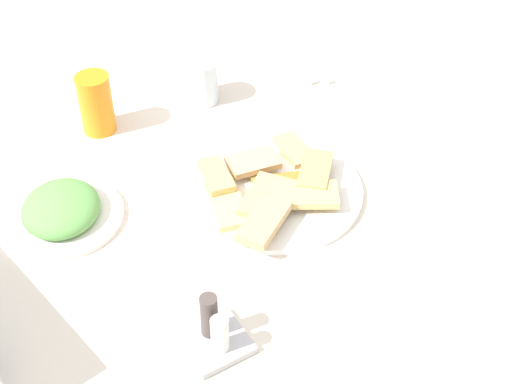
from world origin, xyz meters
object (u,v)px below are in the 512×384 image
at_px(salad_plate_greens, 61,211).
at_px(drinking_glass, 200,81).
at_px(fork, 312,60).
at_px(pide_platter, 273,189).
at_px(dining_table, 243,246).
at_px(paper_napkin, 305,64).
at_px(spoon, 298,64).
at_px(condiment_caddy, 215,333).
at_px(soda_can, 96,104).

xyz_separation_m(salad_plate_greens, drinking_glass, (0.21, -0.37, 0.03)).
bearing_deg(fork, pide_platter, 145.88).
height_order(dining_table, fork, fork).
bearing_deg(drinking_glass, paper_napkin, -87.77).
relative_size(pide_platter, spoon, 1.93).
bearing_deg(spoon, drinking_glass, 98.34).
height_order(salad_plate_greens, fork, salad_plate_greens).
distance_m(salad_plate_greens, paper_napkin, 0.67).
distance_m(pide_platter, salad_plate_greens, 0.37).
relative_size(paper_napkin, spoon, 0.91).
xyz_separation_m(fork, condiment_caddy, (-0.59, 0.55, 0.02)).
bearing_deg(dining_table, soda_can, 19.68).
bearing_deg(dining_table, condiment_caddy, 142.76).
bearing_deg(salad_plate_greens, fork, -71.61).
relative_size(drinking_glass, spoon, 0.57).
distance_m(drinking_glass, condiment_caddy, 0.63).
bearing_deg(fork, condiment_caddy, 144.39).
xyz_separation_m(soda_can, paper_napkin, (0.00, -0.49, -0.06)).
bearing_deg(fork, salad_plate_greens, 116.00).
bearing_deg(salad_plate_greens, paper_napkin, -71.13).
bearing_deg(drinking_glass, soda_can, 88.04).
bearing_deg(drinking_glass, dining_table, 164.95).
distance_m(soda_can, spoon, 0.47).
height_order(pide_platter, drinking_glass, drinking_glass).
bearing_deg(spoon, pide_platter, 147.70).
relative_size(dining_table, salad_plate_greens, 5.20).
relative_size(fork, spoon, 1.20).
xyz_separation_m(soda_can, condiment_caddy, (-0.58, 0.04, -0.04)).
bearing_deg(spoon, dining_table, 142.34).
height_order(soda_can, spoon, soda_can).
xyz_separation_m(pide_platter, salad_plate_greens, (0.13, 0.35, 0.00)).
distance_m(salad_plate_greens, drinking_glass, 0.43).
relative_size(pide_platter, condiment_caddy, 3.39).
distance_m(paper_napkin, fork, 0.02).
bearing_deg(condiment_caddy, fork, -43.22).
distance_m(dining_table, condiment_caddy, 0.30).
bearing_deg(pide_platter, spoon, -38.24).
distance_m(soda_can, drinking_glass, 0.22).
xyz_separation_m(paper_napkin, fork, (0.00, -0.02, 0.00)).
bearing_deg(pide_platter, condiment_caddy, 134.73).
distance_m(drinking_glass, spoon, 0.25).
xyz_separation_m(dining_table, fork, (0.36, -0.38, 0.09)).
height_order(dining_table, soda_can, soda_can).
distance_m(salad_plate_greens, condiment_caddy, 0.38).
bearing_deg(drinking_glass, condiment_caddy, 155.24).
distance_m(drinking_glass, paper_napkin, 0.27).
distance_m(spoon, condiment_caddy, 0.78).
height_order(pide_platter, condiment_caddy, condiment_caddy).
bearing_deg(spoon, soda_can, 96.29).
xyz_separation_m(soda_can, drinking_glass, (-0.01, -0.22, -0.02)).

